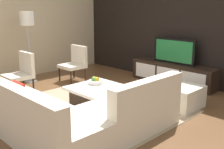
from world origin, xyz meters
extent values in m
plane|color=brown|center=(0.00, 0.00, 0.00)|extent=(14.00, 14.00, 0.00)
cube|color=black|center=(0.00, 2.70, 1.40)|extent=(6.40, 0.12, 2.80)
cube|color=#C6B28E|center=(-3.20, 0.20, 1.40)|extent=(0.12, 5.20, 2.80)
cube|color=tan|center=(-0.10, 0.00, 0.01)|extent=(3.01, 2.53, 0.01)
cube|color=black|center=(0.00, 2.40, 0.25)|extent=(2.12, 0.45, 0.50)
cube|color=white|center=(-0.65, 2.17, 0.25)|extent=(0.60, 0.01, 0.35)
cube|color=white|center=(0.00, 2.17, 0.25)|extent=(0.60, 0.01, 0.35)
cube|color=white|center=(0.65, 2.17, 0.25)|extent=(0.60, 0.01, 0.35)
cube|color=black|center=(0.00, 2.40, 0.79)|extent=(1.09, 0.05, 0.59)
cube|color=#1E7238|center=(0.00, 2.37, 0.79)|extent=(0.98, 0.01, 0.49)
cube|color=beige|center=(0.20, -1.30, 0.22)|extent=(2.29, 0.85, 0.43)
cube|color=beige|center=(0.20, -1.64, 0.63)|extent=(2.29, 0.18, 0.40)
cube|color=beige|center=(0.92, -0.16, 0.22)|extent=(0.85, 1.42, 0.43)
cube|color=beige|center=(1.25, -0.16, 0.63)|extent=(0.18, 1.42, 0.40)
cube|color=red|center=(-0.49, -1.30, 0.54)|extent=(0.36, 0.20, 0.22)
cube|color=red|center=(0.92, 0.19, 0.46)|extent=(0.60, 0.44, 0.06)
cube|color=black|center=(-0.10, 0.10, 0.17)|extent=(0.76, 0.75, 0.33)
cube|color=white|center=(-0.10, 0.10, 0.35)|extent=(0.95, 0.94, 0.05)
cylinder|color=black|center=(-2.09, -0.82, 0.19)|extent=(0.04, 0.04, 0.38)
cylinder|color=black|center=(-1.63, -0.82, 0.19)|extent=(0.04, 0.04, 0.38)
cylinder|color=black|center=(-2.09, -0.37, 0.19)|extent=(0.04, 0.04, 0.38)
cylinder|color=black|center=(-1.63, -0.37, 0.19)|extent=(0.04, 0.04, 0.38)
cube|color=beige|center=(-1.86, -0.59, 0.38)|extent=(0.53, 0.53, 0.08)
cube|color=beige|center=(-1.86, -0.37, 0.65)|extent=(0.53, 0.08, 0.45)
cylinder|color=#A5A5AA|center=(-2.55, 0.07, 0.01)|extent=(0.28, 0.28, 0.02)
cylinder|color=#A5A5AA|center=(-2.55, 0.07, 0.70)|extent=(0.03, 0.03, 1.35)
cylinder|color=white|center=(-2.55, 0.07, 1.54)|extent=(0.32, 0.32, 0.32)
cube|color=beige|center=(0.95, 1.18, 0.20)|extent=(0.70, 0.70, 0.40)
cylinder|color=silver|center=(-0.28, 0.20, 0.42)|extent=(0.28, 0.28, 0.07)
sphere|color=gold|center=(-0.25, 0.21, 0.47)|extent=(0.10, 0.10, 0.10)
sphere|color=#4C8C33|center=(-0.28, 0.23, 0.47)|extent=(0.08, 0.08, 0.08)
sphere|color=gold|center=(-0.32, 0.20, 0.47)|extent=(0.10, 0.10, 0.10)
sphere|color=#4C8C33|center=(-0.29, 0.17, 0.47)|extent=(0.10, 0.10, 0.10)
cylinder|color=black|center=(-2.11, 0.61, 0.19)|extent=(0.04, 0.04, 0.38)
cylinder|color=black|center=(-1.64, 0.61, 0.19)|extent=(0.04, 0.04, 0.38)
cylinder|color=black|center=(-2.11, 1.05, 0.19)|extent=(0.04, 0.04, 0.38)
cylinder|color=black|center=(-1.64, 1.05, 0.19)|extent=(0.04, 0.04, 0.38)
cube|color=beige|center=(-1.87, 0.83, 0.38)|extent=(0.56, 0.52, 0.08)
cube|color=beige|center=(-1.87, 1.05, 0.65)|extent=(0.56, 0.08, 0.45)
camera|label=1|loc=(3.46, -3.04, 1.80)|focal=43.47mm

